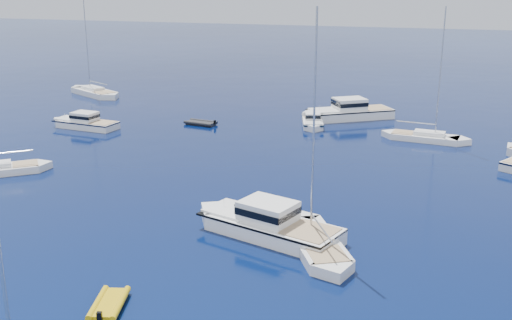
% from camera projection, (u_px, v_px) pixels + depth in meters
% --- Properties ---
extents(motor_cruiser_centre, '(12.26, 6.97, 3.08)m').
position_uv_depth(motor_cruiser_centre, '(265.00, 234.00, 41.67)').
color(motor_cruiser_centre, white).
rests_on(motor_cruiser_centre, ground).
extents(motor_cruiser_far_l, '(9.27, 3.67, 2.37)m').
position_uv_depth(motor_cruiser_far_l, '(84.00, 128.00, 71.19)').
color(motor_cruiser_far_l, white).
rests_on(motor_cruiser_far_l, ground).
extents(motor_cruiser_distant, '(12.30, 9.99, 3.23)m').
position_uv_depth(motor_cruiser_distant, '(347.00, 119.00, 75.78)').
color(motor_cruiser_distant, white).
rests_on(motor_cruiser_distant, ground).
extents(motor_cruiser_horizon, '(4.23, 7.85, 1.97)m').
position_uv_depth(motor_cruiser_horizon, '(312.00, 126.00, 72.20)').
color(motor_cruiser_horizon, white).
rests_on(motor_cruiser_horizon, ground).
extents(sailboat_mid_r, '(7.50, 10.69, 15.66)m').
position_uv_depth(sailboat_mid_r, '(315.00, 248.00, 39.62)').
color(sailboat_mid_r, silver).
rests_on(sailboat_mid_r, ground).
extents(sailboat_centre, '(10.08, 3.69, 14.48)m').
position_uv_depth(sailboat_centre, '(425.00, 141.00, 65.59)').
color(sailboat_centre, white).
rests_on(sailboat_centre, ground).
extents(sailboat_far_l, '(12.04, 8.53, 17.67)m').
position_uv_depth(sailboat_far_l, '(95.00, 95.00, 90.90)').
color(sailboat_far_l, white).
rests_on(sailboat_far_l, ground).
extents(tender_yellow, '(2.71, 3.75, 0.95)m').
position_uv_depth(tender_yellow, '(109.00, 308.00, 32.39)').
color(tender_yellow, gold).
rests_on(tender_yellow, ground).
extents(tender_grey_far, '(4.15, 2.66, 0.95)m').
position_uv_depth(tender_grey_far, '(201.00, 125.00, 72.62)').
color(tender_grey_far, black).
rests_on(tender_grey_far, ground).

